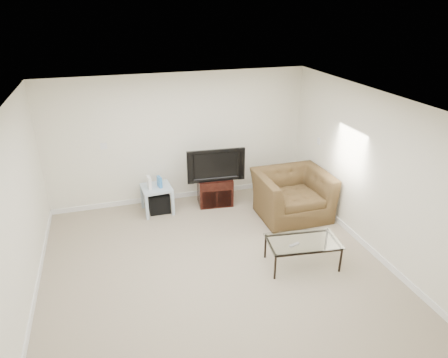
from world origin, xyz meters
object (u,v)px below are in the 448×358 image
object	(u,v)px
subwoofer	(159,202)
recliner	(293,187)
tv_stand	(215,191)
side_table	(157,199)
coffee_table	(302,253)
television	(215,163)

from	to	relation	value
subwoofer	recliner	bearing A→B (deg)	-20.52
tv_stand	side_table	distance (m)	1.13
tv_stand	coffee_table	distance (m)	2.41
recliner	coffee_table	world-z (taller)	recliner
tv_stand	side_table	bearing A→B (deg)	-174.18
tv_stand	subwoofer	size ratio (longest dim) A/B	1.69
tv_stand	recliner	size ratio (longest dim) A/B	0.51
side_table	recliner	distance (m)	2.53
subwoofer	tv_stand	bearing A→B (deg)	-1.23
coffee_table	recliner	bearing A→B (deg)	70.26
side_table	recliner	xyz separation A→B (m)	(2.36, -0.85, 0.30)
television	subwoofer	world-z (taller)	television
side_table	subwoofer	distance (m)	0.08
television	coffee_table	world-z (taller)	television
recliner	coffee_table	size ratio (longest dim) A/B	1.20
subwoofer	recliner	distance (m)	2.52
recliner	coffee_table	distance (m)	1.59
tv_stand	side_table	size ratio (longest dim) A/B	1.22
television	coffee_table	xyz separation A→B (m)	(0.71, -2.28, -0.65)
side_table	coffee_table	xyz separation A→B (m)	(1.84, -2.31, -0.05)
tv_stand	coffee_table	world-z (taller)	tv_stand
tv_stand	television	world-z (taller)	television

